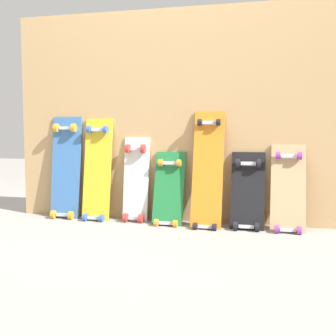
# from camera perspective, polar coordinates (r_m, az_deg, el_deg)

# --- Properties ---
(ground_plane) EXTENTS (12.00, 12.00, 0.00)m
(ground_plane) POSITION_cam_1_polar(r_m,az_deg,el_deg) (3.19, 0.30, -7.32)
(ground_plane) COLOR #9E9991
(plywood_wall_panel) EXTENTS (2.48, 0.04, 1.58)m
(plywood_wall_panel) POSITION_cam_1_polar(r_m,az_deg,el_deg) (3.18, 0.59, 6.98)
(plywood_wall_panel) COLOR tan
(plywood_wall_panel) RESTS_ON ground
(skateboard_blue) EXTENTS (0.24, 0.17, 0.85)m
(skateboard_blue) POSITION_cam_1_polar(r_m,az_deg,el_deg) (3.41, -13.67, -0.44)
(skateboard_blue) COLOR #386BAD
(skateboard_blue) RESTS_ON ground
(skateboard_yellow) EXTENTS (0.22, 0.19, 0.85)m
(skateboard_yellow) POSITION_cam_1_polar(r_m,az_deg,el_deg) (3.28, -9.57, -0.76)
(skateboard_yellow) COLOR gold
(skateboard_yellow) RESTS_ON ground
(skateboard_white) EXTENTS (0.19, 0.16, 0.70)m
(skateboard_white) POSITION_cam_1_polar(r_m,az_deg,el_deg) (3.20, -4.40, -2.09)
(skateboard_white) COLOR silver
(skateboard_white) RESTS_ON ground
(skateboard_green) EXTENTS (0.22, 0.23, 0.60)m
(skateboard_green) POSITION_cam_1_polar(r_m,az_deg,el_deg) (3.09, 0.11, -3.43)
(skateboard_green) COLOR #1E7238
(skateboard_green) RESTS_ON ground
(skateboard_orange) EXTENTS (0.22, 0.27, 0.90)m
(skateboard_orange) POSITION_cam_1_polar(r_m,az_deg,el_deg) (3.01, 5.36, -0.85)
(skateboard_orange) COLOR orange
(skateboard_orange) RESTS_ON ground
(skateboard_black) EXTENTS (0.23, 0.24, 0.60)m
(skateboard_black) POSITION_cam_1_polar(r_m,az_deg,el_deg) (3.01, 10.70, -3.64)
(skateboard_black) COLOR black
(skateboard_black) RESTS_ON ground
(skateboard_natural) EXTENTS (0.23, 0.25, 0.66)m
(skateboard_natural) POSITION_cam_1_polar(r_m,az_deg,el_deg) (3.00, 15.93, -3.27)
(skateboard_natural) COLOR tan
(skateboard_natural) RESTS_ON ground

